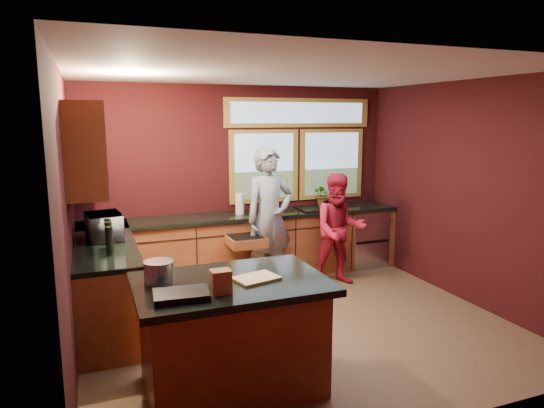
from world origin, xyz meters
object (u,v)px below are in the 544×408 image
island (232,334)px  person_red (339,230)px  person_grey (269,218)px  stock_pot (159,272)px  cutting_board (256,278)px

island → person_red: bearing=43.5°
person_grey → stock_pot: size_ratio=7.82×
stock_pot → person_grey: bearing=50.3°
person_grey → cutting_board: 2.48m
island → stock_pot: bearing=164.7°
person_grey → stock_pot: (-1.73, -2.08, 0.10)m
person_grey → person_red: 0.97m
person_red → cutting_board: 2.79m
person_grey → person_red: bearing=-23.3°
person_grey → person_red: size_ratio=1.24×
person_red → stock_pot: bearing=-131.0°
stock_pot → cutting_board: bearing=-14.9°
cutting_board → island: bearing=166.0°
island → cutting_board: bearing=-14.0°
cutting_board → stock_pot: size_ratio=1.46×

